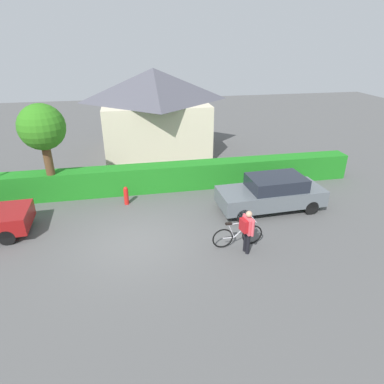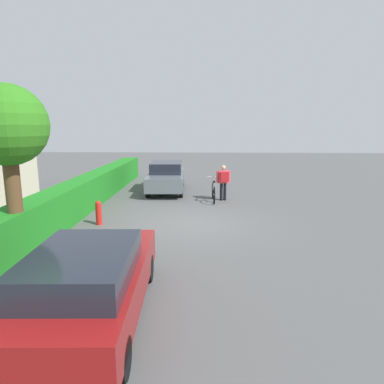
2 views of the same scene
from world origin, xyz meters
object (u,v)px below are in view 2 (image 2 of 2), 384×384
object	(u,v)px
parked_car_near	(90,281)
person_rider	(223,179)
parked_car_far	(166,176)
fire_hydrant	(99,212)
bicycle	(213,192)
tree_kerbside	(7,129)

from	to	relation	value
parked_car_near	person_rider	world-z (taller)	person_rider
parked_car_far	fire_hydrant	distance (m)	6.13
fire_hydrant	bicycle	bearing A→B (deg)	-46.53
parked_car_near	bicycle	world-z (taller)	parked_car_near
parked_car_near	tree_kerbside	world-z (taller)	tree_kerbside
tree_kerbside	parked_car_near	bearing A→B (deg)	-134.13
person_rider	fire_hydrant	bearing A→B (deg)	131.54
fire_hydrant	parked_car_far	bearing A→B (deg)	-15.33
person_rider	fire_hydrant	size ratio (longest dim) A/B	1.93
parked_car_near	fire_hydrant	xyz separation A→B (m)	(5.65, 1.62, -0.31)
parked_car_far	person_rider	bearing A→B (deg)	-126.83
parked_car_far	person_rider	size ratio (longest dim) A/B	2.81
parked_car_near	fire_hydrant	distance (m)	5.88
parked_car_far	bicycle	world-z (taller)	parked_car_far
parked_car_near	tree_kerbside	bearing A→B (deg)	45.87
parked_car_far	tree_kerbside	xyz separation A→B (m)	(-8.99, 2.63, 2.43)
bicycle	tree_kerbside	xyz separation A→B (m)	(-6.80, 4.92, 2.77)
bicycle	fire_hydrant	bearing A→B (deg)	133.47
person_rider	fire_hydrant	xyz separation A→B (m)	(-3.85, 4.35, -0.52)
parked_car_near	person_rider	xyz separation A→B (m)	(9.50, -2.73, 0.21)
person_rider	tree_kerbside	size ratio (longest dim) A/B	0.37
parked_car_near	tree_kerbside	size ratio (longest dim) A/B	1.01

